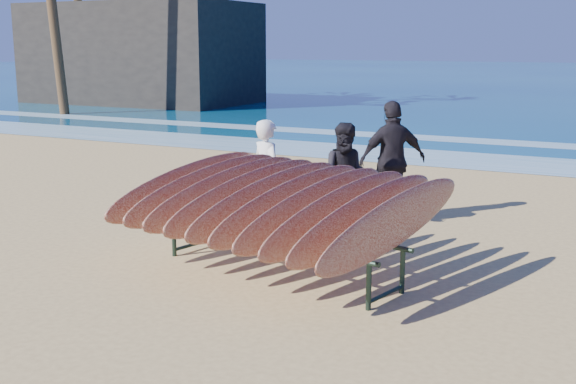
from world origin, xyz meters
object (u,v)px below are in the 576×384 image
Objects in this scene: surfboard_rack at (279,203)px; person_dark_a at (347,177)px; person_white at (267,175)px; person_dark_b at (393,160)px; building at (141,53)px.

surfboard_rack is 2.38× the size of person_dark_a.
person_white is 0.88× the size of person_dark_b.
surfboard_rack is 2.26m from person_dark_a.
person_white reaches higher than surfboard_rack.
person_dark_b is (0.37, 0.93, 0.13)m from person_dark_a.
building reaches higher than surfboard_rack.
surfboard_rack is at bearing -112.45° from person_dark_a.
surfboard_rack is 0.37× the size of building.
person_dark_b is at bearing -43.03° from building.
person_dark_b is (0.30, 3.19, 0.06)m from surfboard_rack.
surfboard_rack is at bearing -48.65° from building.
person_dark_a is at bearing -45.22° from building.
person_dark_a is at bearing 26.37° from person_dark_b.
person_white is 1.15m from person_dark_a.
person_dark_b is 23.87m from building.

